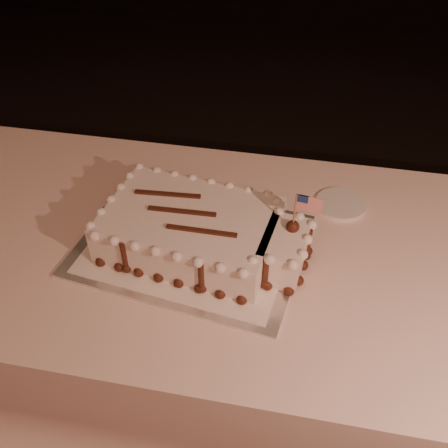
% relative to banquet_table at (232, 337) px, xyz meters
% --- Properties ---
extents(room_shell, '(6.10, 8.10, 2.90)m').
position_rel_banquet_table_xyz_m(room_shell, '(0.00, -0.60, 1.02)').
color(room_shell, black).
rests_on(room_shell, ground).
extents(banquet_table, '(2.40, 0.80, 0.75)m').
position_rel_banquet_table_xyz_m(banquet_table, '(0.00, 0.00, 0.00)').
color(banquet_table, '#FFD4C5').
rests_on(banquet_table, ground).
extents(cake_board, '(0.57, 0.46, 0.01)m').
position_rel_banquet_table_xyz_m(cake_board, '(-0.10, -0.02, 0.38)').
color(cake_board, silver).
rests_on(cake_board, banquet_table).
extents(doily, '(0.51, 0.42, 0.00)m').
position_rel_banquet_table_xyz_m(doily, '(-0.10, -0.02, 0.38)').
color(doily, white).
rests_on(doily, cake_board).
extents(sheet_cake, '(0.51, 0.33, 0.20)m').
position_rel_banquet_table_xyz_m(sheet_cake, '(-0.07, -0.02, 0.43)').
color(sheet_cake, white).
rests_on(sheet_cake, doily).
extents(side_plate, '(0.13, 0.13, 0.01)m').
position_rel_banquet_table_xyz_m(side_plate, '(0.25, 0.20, 0.38)').
color(side_plate, white).
rests_on(side_plate, banquet_table).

